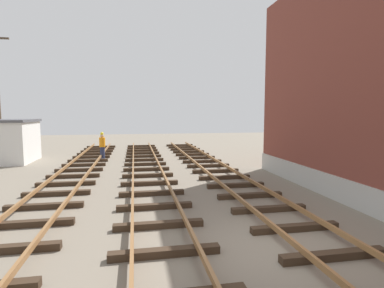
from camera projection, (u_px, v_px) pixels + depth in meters
The scene contains 5 objects.
ground_plane at pixel (269, 247), 7.34m from camera, with size 80.00×80.00×0.00m, color slate.
track_near_building at pixel (312, 239), 7.53m from camera, with size 2.50×46.45×0.32m.
track_centre at pixel (165, 251), 6.87m from camera, with size 2.50×46.45×0.32m.
control_hut at pixel (9, 141), 19.78m from camera, with size 3.00×3.80×2.76m.
track_worker_foreground at pixel (102, 146), 21.12m from camera, with size 0.40×0.40×1.87m.
Camera 1 is at (-3.11, -6.59, 3.21)m, focal length 28.80 mm.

